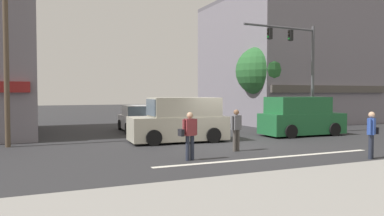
# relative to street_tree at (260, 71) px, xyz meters

# --- Properties ---
(ground_plane) EXTENTS (120.00, 120.00, 0.00)m
(ground_plane) POSITION_rel_street_tree_xyz_m (-6.68, -7.12, -3.83)
(ground_plane) COLOR #2B2B2D
(lane_marking_stripe) EXTENTS (9.00, 0.24, 0.01)m
(lane_marking_stripe) POSITION_rel_street_tree_xyz_m (-6.68, -10.62, -3.83)
(lane_marking_stripe) COLOR silver
(lane_marking_stripe) RESTS_ON ground
(building_right_corner) EXTENTS (10.77, 10.88, 9.81)m
(building_right_corner) POSITION_rel_street_tree_xyz_m (4.81, 3.73, 1.07)
(building_right_corner) COLOR slate
(building_right_corner) RESTS_ON ground
(street_tree) EXTENTS (3.41, 3.41, 5.55)m
(street_tree) POSITION_rel_street_tree_xyz_m (0.00, 0.00, 0.00)
(street_tree) COLOR #4C3823
(street_tree) RESTS_ON ground
(utility_pole_near_left) EXTENTS (1.40, 0.22, 8.04)m
(utility_pole_near_left) POSITION_rel_street_tree_xyz_m (-15.49, -3.87, 0.34)
(utility_pole_near_left) COLOR brown
(utility_pole_near_left) RESTS_ON ground
(traffic_light_mast) EXTENTS (4.89, 0.35, 6.20)m
(traffic_light_mast) POSITION_rel_street_tree_xyz_m (-0.45, -4.61, 0.35)
(traffic_light_mast) COLOR #47474C
(traffic_light_mast) RESTS_ON ground
(sedan_crossing_center) EXTENTS (2.09, 4.20, 1.58)m
(sedan_crossing_center) POSITION_rel_street_tree_xyz_m (-8.61, 0.37, -3.12)
(sedan_crossing_center) COLOR silver
(sedan_crossing_center) RESTS_ON ground
(van_waiting_far) EXTENTS (4.70, 2.25, 2.11)m
(van_waiting_far) POSITION_rel_street_tree_xyz_m (-8.07, -5.25, -2.82)
(van_waiting_far) COLOR #B7B29E
(van_waiting_far) RESTS_ON ground
(van_crossing_leftbound) EXTENTS (4.65, 2.13, 2.11)m
(van_crossing_leftbound) POSITION_rel_street_tree_xyz_m (-1.04, -5.44, -2.82)
(van_crossing_leftbound) COLOR #1E6033
(van_crossing_leftbound) RESTS_ON ground
(pedestrian_foreground_with_bag) EXTENTS (0.67, 0.46, 1.67)m
(pedestrian_foreground_with_bag) POSITION_rel_street_tree_xyz_m (-3.55, -12.19, -2.88)
(pedestrian_foreground_with_bag) COLOR #232838
(pedestrian_foreground_with_bag) RESTS_ON ground
(pedestrian_mid_crossing) EXTENTS (0.56, 0.30, 1.67)m
(pedestrian_mid_crossing) POSITION_rel_street_tree_xyz_m (-7.07, -8.79, -2.88)
(pedestrian_mid_crossing) COLOR #4C4742
(pedestrian_mid_crossing) RESTS_ON ground
(pedestrian_far_side) EXTENTS (0.68, 0.29, 1.67)m
(pedestrian_far_side) POSITION_rel_street_tree_xyz_m (-9.60, -9.92, -2.88)
(pedestrian_far_side) COLOR #232838
(pedestrian_far_side) RESTS_ON ground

